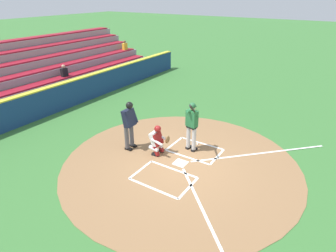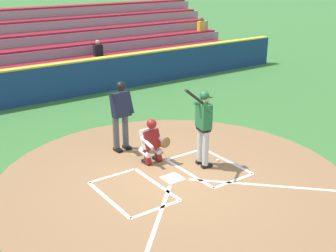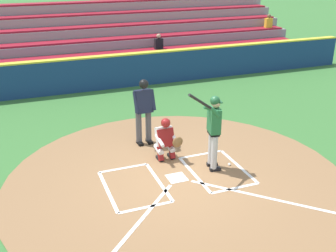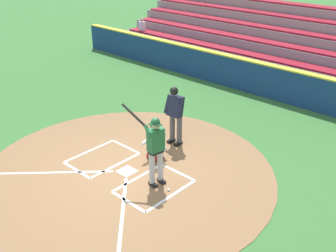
{
  "view_description": "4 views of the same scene",
  "coord_description": "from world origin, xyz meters",
  "px_view_note": "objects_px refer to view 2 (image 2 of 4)",
  "views": [
    {
      "loc": [
        7.15,
        4.09,
        5.32
      ],
      "look_at": [
        -0.38,
        -0.75,
        1.07
      ],
      "focal_mm": 30.32,
      "sensor_mm": 36.0,
      "label": 1
    },
    {
      "loc": [
        5.24,
        7.2,
        4.57
      ],
      "look_at": [
        -0.35,
        -0.68,
        1.0
      ],
      "focal_mm": 46.79,
      "sensor_mm": 36.0,
      "label": 2
    },
    {
      "loc": [
        3.18,
        7.73,
        4.84
      ],
      "look_at": [
        0.02,
        -0.51,
        1.14
      ],
      "focal_mm": 43.64,
      "sensor_mm": 36.0,
      "label": 3
    },
    {
      "loc": [
        -7.12,
        6.03,
        5.87
      ],
      "look_at": [
        -0.38,
        -1.23,
        1.07
      ],
      "focal_mm": 42.86,
      "sensor_mm": 36.0,
      "label": 4
    }
  ],
  "objects_px": {
    "catcher": "(152,140)",
    "baseball": "(218,160)",
    "batter": "(204,123)",
    "plate_umpire": "(121,111)"
  },
  "relations": [
    {
      "from": "batter",
      "to": "baseball",
      "type": "xyz_separation_m",
      "value": [
        -0.47,
        0.03,
        -1.06
      ]
    },
    {
      "from": "baseball",
      "to": "catcher",
      "type": "bearing_deg",
      "value": -34.32
    },
    {
      "from": "catcher",
      "to": "baseball",
      "type": "height_order",
      "value": "catcher"
    },
    {
      "from": "plate_umpire",
      "to": "baseball",
      "type": "distance_m",
      "value": 2.74
    },
    {
      "from": "batter",
      "to": "baseball",
      "type": "height_order",
      "value": "batter"
    },
    {
      "from": "batter",
      "to": "catcher",
      "type": "height_order",
      "value": "batter"
    },
    {
      "from": "batter",
      "to": "plate_umpire",
      "type": "relative_size",
      "value": 1.14
    },
    {
      "from": "plate_umpire",
      "to": "baseball",
      "type": "xyz_separation_m",
      "value": [
        -1.57,
        1.99,
        -1.04
      ]
    },
    {
      "from": "catcher",
      "to": "plate_umpire",
      "type": "height_order",
      "value": "plate_umpire"
    },
    {
      "from": "batter",
      "to": "catcher",
      "type": "relative_size",
      "value": 1.88
    }
  ]
}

